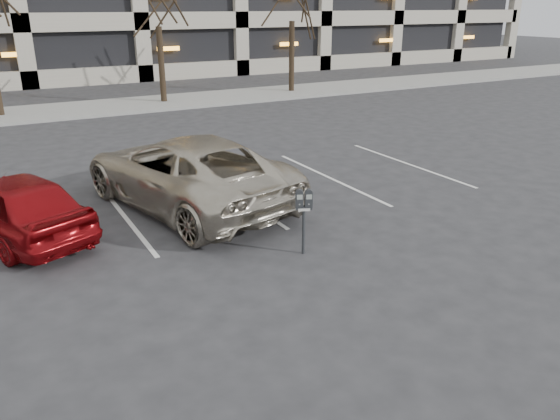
% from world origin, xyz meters
% --- Properties ---
extents(ground, '(140.00, 140.00, 0.00)m').
position_xyz_m(ground, '(0.00, 0.00, 0.00)').
color(ground, '#28282B').
rests_on(ground, ground).
extents(sidewalk, '(80.00, 4.00, 0.12)m').
position_xyz_m(sidewalk, '(0.00, 16.00, 0.06)').
color(sidewalk, gray).
rests_on(sidewalk, ground).
extents(stall_lines, '(16.90, 5.20, 0.00)m').
position_xyz_m(stall_lines, '(-1.40, 2.30, 0.01)').
color(stall_lines, silver).
rests_on(stall_lines, ground).
extents(parking_meter, '(0.34, 0.24, 1.25)m').
position_xyz_m(parking_meter, '(1.07, -1.45, 0.96)').
color(parking_meter, black).
rests_on(parking_meter, ground).
extents(suv_silver, '(4.00, 6.39, 1.65)m').
position_xyz_m(suv_silver, '(0.10, 2.15, 0.82)').
color(suv_silver, '#C0B6A3').
rests_on(suv_silver, ground).
extents(car_red, '(2.99, 4.34, 1.37)m').
position_xyz_m(car_red, '(-3.56, 1.98, 0.69)').
color(car_red, maroon).
rests_on(car_red, ground).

